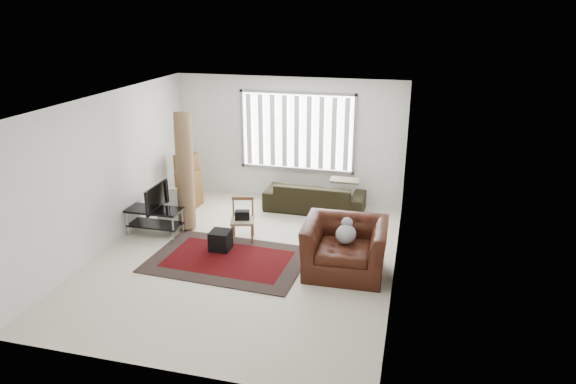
{
  "coord_description": "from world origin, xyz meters",
  "views": [
    {
      "loc": [
        2.66,
        -7.49,
        4.05
      ],
      "look_at": [
        0.61,
        0.58,
        1.05
      ],
      "focal_mm": 32.0,
      "sensor_mm": 36.0,
      "label": 1
    }
  ],
  "objects_px": {
    "tv_stand": "(155,216)",
    "sofa": "(315,192)",
    "side_chair": "(243,218)",
    "moving_boxes": "(188,182)",
    "armchair": "(345,244)"
  },
  "relations": [
    {
      "from": "sofa",
      "to": "armchair",
      "type": "relative_size",
      "value": 1.54
    },
    {
      "from": "sofa",
      "to": "armchair",
      "type": "height_order",
      "value": "armchair"
    },
    {
      "from": "moving_boxes",
      "to": "armchair",
      "type": "height_order",
      "value": "moving_boxes"
    },
    {
      "from": "side_chair",
      "to": "armchair",
      "type": "height_order",
      "value": "armchair"
    },
    {
      "from": "moving_boxes",
      "to": "side_chair",
      "type": "relative_size",
      "value": 1.47
    },
    {
      "from": "sofa",
      "to": "armchair",
      "type": "bearing_deg",
      "value": 112.37
    },
    {
      "from": "side_chair",
      "to": "armchair",
      "type": "relative_size",
      "value": 0.58
    },
    {
      "from": "moving_boxes",
      "to": "armchair",
      "type": "xyz_separation_m",
      "value": [
        3.69,
        -2.1,
        -0.05
      ]
    },
    {
      "from": "sofa",
      "to": "side_chair",
      "type": "height_order",
      "value": "sofa"
    },
    {
      "from": "tv_stand",
      "to": "side_chair",
      "type": "height_order",
      "value": "side_chair"
    },
    {
      "from": "tv_stand",
      "to": "sofa",
      "type": "height_order",
      "value": "sofa"
    },
    {
      "from": "side_chair",
      "to": "moving_boxes",
      "type": "bearing_deg",
      "value": 126.41
    },
    {
      "from": "tv_stand",
      "to": "sofa",
      "type": "xyz_separation_m",
      "value": [
        2.66,
        1.96,
        0.03
      ]
    },
    {
      "from": "tv_stand",
      "to": "armchair",
      "type": "xyz_separation_m",
      "value": [
        3.66,
        -0.56,
        0.12
      ]
    },
    {
      "from": "moving_boxes",
      "to": "sofa",
      "type": "distance_m",
      "value": 2.72
    }
  ]
}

